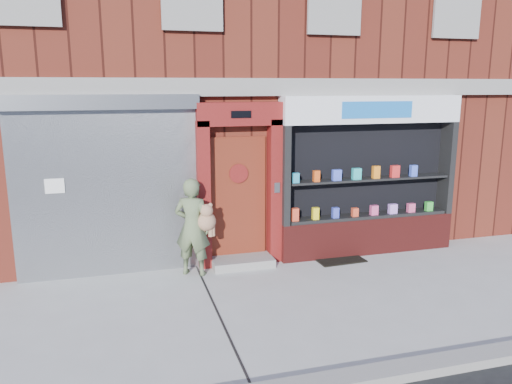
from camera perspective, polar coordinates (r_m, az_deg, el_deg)
name	(u,v)px	position (r m, az deg, el deg)	size (l,w,h in m)	color
ground	(317,299)	(7.79, 7.04, -12.08)	(80.00, 80.00, 0.00)	#9E9E99
curb	(392,373)	(6.07, 15.32, -19.30)	(60.00, 0.30, 0.12)	gray
building	(228,52)	(12.87, -3.18, 15.73)	(12.00, 8.16, 8.00)	#511A12
shutter_bay	(106,176)	(8.59, -16.75, 1.79)	(3.10, 0.30, 3.04)	gray
red_door_bay	(240,185)	(8.82, -1.89, 0.82)	(1.52, 0.58, 2.90)	#5F1110
pharmacy_bay	(368,183)	(9.68, 12.68, 1.04)	(3.50, 0.41, 3.00)	#5C1815
woman	(194,226)	(8.49, -7.10, -3.89)	(0.76, 0.63, 1.68)	#586844
doormat	(339,259)	(9.51, 9.41, -7.53)	(0.88, 0.62, 0.02)	black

